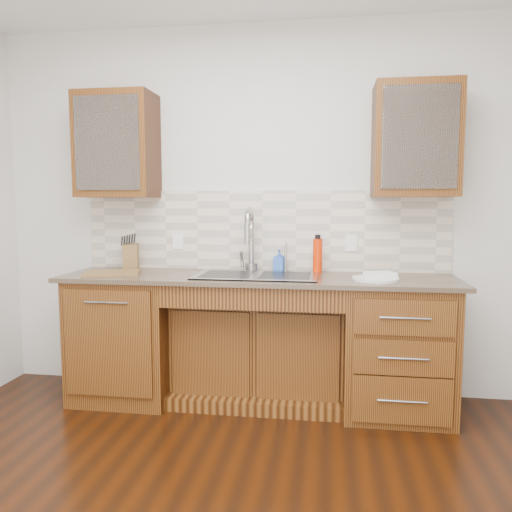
# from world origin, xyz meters

# --- Properties ---
(wall_back) EXTENTS (4.00, 0.10, 2.70)m
(wall_back) POSITION_xyz_m (0.00, 1.80, 1.35)
(wall_back) COLOR silver
(wall_back) RESTS_ON ground
(base_cabinet_left) EXTENTS (0.70, 0.62, 0.88)m
(base_cabinet_left) POSITION_xyz_m (-0.95, 1.44, 0.44)
(base_cabinet_left) COLOR #593014
(base_cabinet_left) RESTS_ON ground
(base_cabinet_center) EXTENTS (1.20, 0.44, 0.70)m
(base_cabinet_center) POSITION_xyz_m (0.00, 1.53, 0.35)
(base_cabinet_center) COLOR #593014
(base_cabinet_center) RESTS_ON ground
(base_cabinet_right) EXTENTS (0.70, 0.62, 0.88)m
(base_cabinet_right) POSITION_xyz_m (0.95, 1.44, 0.44)
(base_cabinet_right) COLOR #593014
(base_cabinet_right) RESTS_ON ground
(countertop) EXTENTS (2.70, 0.65, 0.03)m
(countertop) POSITION_xyz_m (0.00, 1.43, 0.90)
(countertop) COLOR #84705B
(countertop) RESTS_ON base_cabinet_left
(backsplash) EXTENTS (2.70, 0.02, 0.59)m
(backsplash) POSITION_xyz_m (0.00, 1.74, 1.21)
(backsplash) COLOR beige
(backsplash) RESTS_ON wall_back
(sink) EXTENTS (0.84, 0.46, 0.19)m
(sink) POSITION_xyz_m (0.00, 1.41, 0.83)
(sink) COLOR #9E9EA5
(sink) RESTS_ON countertop
(faucet) EXTENTS (0.04, 0.04, 0.40)m
(faucet) POSITION_xyz_m (-0.07, 1.64, 1.11)
(faucet) COLOR #999993
(faucet) RESTS_ON countertop
(filter_tap) EXTENTS (0.02, 0.02, 0.24)m
(filter_tap) POSITION_xyz_m (0.18, 1.65, 1.03)
(filter_tap) COLOR #999993
(filter_tap) RESTS_ON countertop
(upper_cabinet_left) EXTENTS (0.55, 0.34, 0.75)m
(upper_cabinet_left) POSITION_xyz_m (-1.05, 1.58, 1.83)
(upper_cabinet_left) COLOR #593014
(upper_cabinet_left) RESTS_ON wall_back
(upper_cabinet_right) EXTENTS (0.55, 0.34, 0.75)m
(upper_cabinet_right) POSITION_xyz_m (1.05, 1.58, 1.83)
(upper_cabinet_right) COLOR #593014
(upper_cabinet_right) RESTS_ON wall_back
(outlet_left) EXTENTS (0.08, 0.01, 0.12)m
(outlet_left) POSITION_xyz_m (-0.65, 1.73, 1.12)
(outlet_left) COLOR white
(outlet_left) RESTS_ON backsplash
(outlet_right) EXTENTS (0.08, 0.01, 0.12)m
(outlet_right) POSITION_xyz_m (0.65, 1.73, 1.12)
(outlet_right) COLOR white
(outlet_right) RESTS_ON backsplash
(soap_bottle) EXTENTS (0.09, 0.09, 0.16)m
(soap_bottle) POSITION_xyz_m (0.13, 1.69, 0.99)
(soap_bottle) COLOR blue
(soap_bottle) RESTS_ON countertop
(water_bottle) EXTENTS (0.09, 0.09, 0.25)m
(water_bottle) POSITION_xyz_m (0.41, 1.62, 1.03)
(water_bottle) COLOR red
(water_bottle) RESTS_ON countertop
(plate) EXTENTS (0.40, 0.40, 0.02)m
(plate) POSITION_xyz_m (0.79, 1.35, 0.92)
(plate) COLOR silver
(plate) RESTS_ON countertop
(dish_towel) EXTENTS (0.22, 0.19, 0.03)m
(dish_towel) POSITION_xyz_m (0.83, 1.42, 0.94)
(dish_towel) COLOR white
(dish_towel) RESTS_ON plate
(knife_block) EXTENTS (0.15, 0.20, 0.19)m
(knife_block) POSITION_xyz_m (-0.99, 1.63, 1.01)
(knife_block) COLOR brown
(knife_block) RESTS_ON countertop
(cutting_board) EXTENTS (0.44, 0.37, 0.02)m
(cutting_board) POSITION_xyz_m (-1.02, 1.36, 0.92)
(cutting_board) COLOR olive
(cutting_board) RESTS_ON countertop
(cup_left_a) EXTENTS (0.16, 0.16, 0.10)m
(cup_left_a) POSITION_xyz_m (-1.19, 1.58, 1.78)
(cup_left_a) COLOR white
(cup_left_a) RESTS_ON upper_cabinet_left
(cup_left_b) EXTENTS (0.14, 0.14, 0.10)m
(cup_left_b) POSITION_xyz_m (-0.94, 1.58, 1.78)
(cup_left_b) COLOR white
(cup_left_b) RESTS_ON upper_cabinet_left
(cup_right_a) EXTENTS (0.14, 0.14, 0.09)m
(cup_right_a) POSITION_xyz_m (0.98, 1.58, 1.77)
(cup_right_a) COLOR silver
(cup_right_a) RESTS_ON upper_cabinet_right
(cup_right_b) EXTENTS (0.10, 0.10, 0.09)m
(cup_right_b) POSITION_xyz_m (1.15, 1.58, 1.77)
(cup_right_b) COLOR white
(cup_right_b) RESTS_ON upper_cabinet_right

